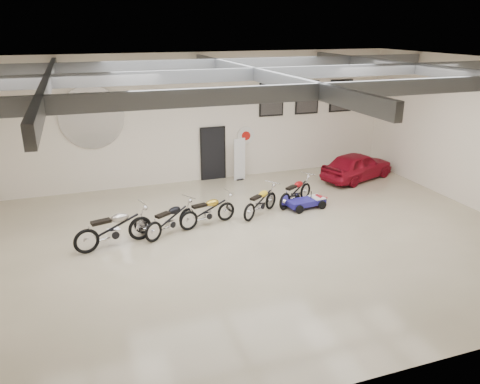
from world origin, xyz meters
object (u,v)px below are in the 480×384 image
object	(u,v)px
motorcycle_gold	(208,210)
vintage_car	(357,166)
motorcycle_silver	(114,227)
motorcycle_black	(170,219)
motorcycle_yellow	(260,201)
motorcycle_red	(296,191)
banner_stand	(239,159)
go_kart	(309,199)

from	to	relation	value
motorcycle_gold	vintage_car	distance (m)	7.39
motorcycle_silver	motorcycle_gold	distance (m)	2.95
motorcycle_silver	vintage_car	distance (m)	10.32
motorcycle_black	vintage_car	xyz separation A→B (m)	(8.19, 2.77, 0.07)
motorcycle_silver	motorcycle_yellow	distance (m)	4.83
motorcycle_gold	motorcycle_red	bearing A→B (deg)	-2.21
motorcycle_black	motorcycle_red	bearing A→B (deg)	-19.30
banner_stand	vintage_car	size ratio (longest dim) A/B	0.53
banner_stand	motorcycle_gold	xyz separation A→B (m)	(-2.43, -3.99, -0.38)
motorcycle_silver	vintage_car	bearing A→B (deg)	2.55
motorcycle_silver	motorcycle_red	bearing A→B (deg)	-3.00
motorcycle_black	motorcycle_gold	world-z (taller)	motorcycle_black
motorcycle_silver	motorcycle_black	xyz separation A→B (m)	(1.67, 0.28, -0.08)
motorcycle_black	go_kart	xyz separation A→B (m)	(4.93, 0.59, -0.21)
banner_stand	motorcycle_black	distance (m)	5.64
banner_stand	motorcycle_red	size ratio (longest dim) A/B	0.94
motorcycle_silver	motorcycle_gold	world-z (taller)	motorcycle_silver
banner_stand	go_kart	bearing A→B (deg)	-77.11
motorcycle_silver	motorcycle_red	distance (m)	6.40
banner_stand	vintage_car	distance (m)	4.78
go_kart	banner_stand	bearing A→B (deg)	102.03
banner_stand	go_kart	world-z (taller)	banner_stand
go_kart	motorcycle_yellow	bearing A→B (deg)	174.82
motorcycle_yellow	banner_stand	bearing A→B (deg)	45.75
motorcycle_silver	motorcycle_red	size ratio (longest dim) A/B	1.18
banner_stand	motorcycle_red	distance (m)	3.41
motorcycle_black	go_kart	bearing A→B (deg)	-24.84
motorcycle_gold	vintage_car	world-z (taller)	vintage_car
motorcycle_red	banner_stand	bearing A→B (deg)	74.22
motorcycle_silver	motorcycle_red	xyz separation A→B (m)	(6.27, 1.29, -0.09)
motorcycle_gold	motorcycle_red	distance (m)	3.45
motorcycle_red	motorcycle_silver	bearing A→B (deg)	159.78
motorcycle_yellow	motorcycle_silver	bearing A→B (deg)	154.05
motorcycle_gold	vintage_car	xyz separation A→B (m)	(6.96, 2.49, 0.07)
motorcycle_silver	vintage_car	world-z (taller)	motorcycle_silver
motorcycle_black	motorcycle_yellow	world-z (taller)	motorcycle_black
motorcycle_gold	banner_stand	bearing A→B (deg)	44.18
banner_stand	motorcycle_black	bearing A→B (deg)	-136.80
motorcycle_gold	motorcycle_yellow	size ratio (longest dim) A/B	1.04
motorcycle_black	motorcycle_gold	xyz separation A→B (m)	(1.23, 0.28, -0.00)
motorcycle_red	go_kart	xyz separation A→B (m)	(0.33, -0.42, -0.19)
motorcycle_silver	go_kart	size ratio (longest dim) A/B	1.37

